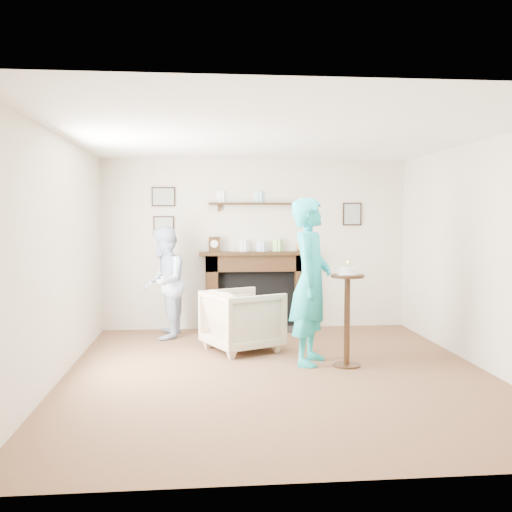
# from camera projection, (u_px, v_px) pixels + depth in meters

# --- Properties ---
(ground) EXTENTS (5.00, 5.00, 0.00)m
(ground) POSITION_uv_depth(u_px,v_px,m) (278.00, 373.00, 6.06)
(ground) COLOR brown
(ground) RESTS_ON ground
(room_shell) EXTENTS (4.54, 5.02, 2.52)m
(room_shell) POSITION_uv_depth(u_px,v_px,m) (270.00, 220.00, 6.63)
(room_shell) COLOR beige
(room_shell) RESTS_ON ground
(armchair) EXTENTS (1.10, 1.09, 0.76)m
(armchair) POSITION_uv_depth(u_px,v_px,m) (243.00, 350.00, 7.10)
(armchair) COLOR tan
(armchair) RESTS_ON ground
(man) EXTENTS (0.62, 0.77, 1.52)m
(man) POSITION_uv_depth(u_px,v_px,m) (165.00, 338.00, 7.82)
(man) COLOR silver
(man) RESTS_ON ground
(woman) EXTENTS (0.68, 0.80, 1.87)m
(woman) POSITION_uv_depth(u_px,v_px,m) (310.00, 363.00, 6.48)
(woman) COLOR teal
(woman) RESTS_ON ground
(pedestal_table) EXTENTS (0.37, 0.37, 1.18)m
(pedestal_table) POSITION_uv_depth(u_px,v_px,m) (347.00, 302.00, 6.30)
(pedestal_table) COLOR black
(pedestal_table) RESTS_ON ground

